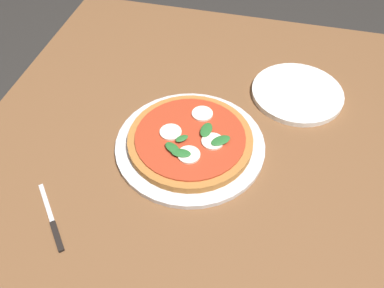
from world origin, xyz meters
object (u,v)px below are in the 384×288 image
Objects in this scene: plate_white at (297,93)px; knife at (53,225)px; serving_tray at (192,145)px; dining_table at (184,194)px; pizza at (190,139)px.

plate_white is 0.66m from knife.
serving_tray is 2.49× the size of knife.
serving_tray reaches higher than knife.
dining_table is 0.14m from pizza.
dining_table is at bearing -36.73° from plate_white.
plate_white is at bearing 139.13° from knife.
dining_table is 9.44× the size of knife.
serving_tray is 1.46× the size of plate_white.
plate_white reaches higher than knife.
dining_table is 0.12m from serving_tray.
serving_tray is at bearing 75.26° from pizza.
dining_table is at bearing -4.07° from serving_tray.
knife is at bearing -38.36° from pizza.
pizza is at bearing -43.47° from plate_white.
knife is (0.50, -0.43, -0.00)m from plate_white.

